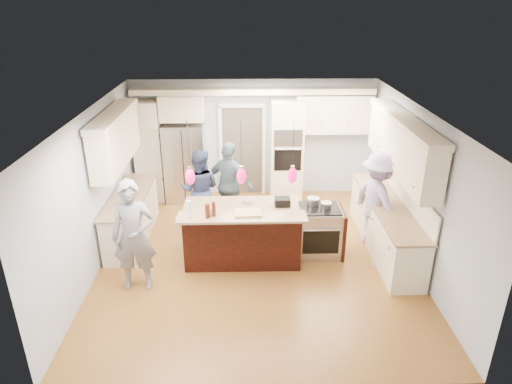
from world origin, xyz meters
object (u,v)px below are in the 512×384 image
(island_range, at_px, (320,231))
(kitchen_island, at_px, (243,232))
(refrigerator, at_px, (185,162))
(person_far_left, at_px, (200,190))
(person_bar_end, at_px, (134,236))

(island_range, bearing_deg, kitchen_island, -176.89)
(island_range, bearing_deg, refrigerator, 137.41)
(kitchen_island, bearing_deg, refrigerator, 116.90)
(island_range, distance_m, person_far_left, 2.53)
(refrigerator, relative_size, person_bar_end, 0.97)
(person_bar_end, height_order, person_far_left, person_bar_end)
(refrigerator, relative_size, kitchen_island, 0.86)
(island_range, distance_m, person_bar_end, 3.29)
(person_bar_end, relative_size, person_far_left, 1.12)
(refrigerator, height_order, kitchen_island, refrigerator)
(refrigerator, distance_m, kitchen_island, 2.91)
(refrigerator, xyz_separation_m, kitchen_island, (1.30, -2.57, -0.42))
(person_far_left, bearing_deg, refrigerator, -65.00)
(kitchen_island, xyz_separation_m, person_bar_end, (-1.70, -0.91, 0.45))
(refrigerator, bearing_deg, kitchen_island, -63.10)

